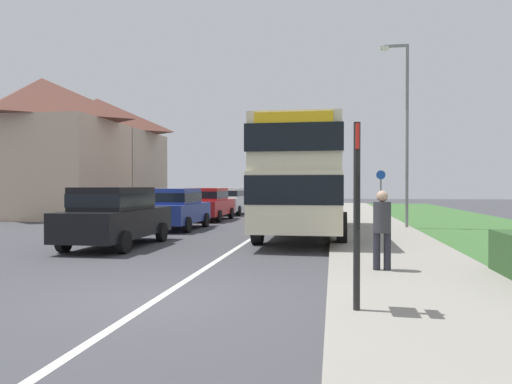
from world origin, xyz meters
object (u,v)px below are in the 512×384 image
object	(u,v)px
double_decker_bus	(304,175)
parked_car_blue	(176,207)
cycle_route_sign	(381,193)
parked_car_black	(116,214)
pedestrian_at_stop	(382,226)
parked_car_red	(208,203)
parked_car_white	(228,200)
street_lamp_mid	(404,124)
bus_stop_sign	(357,203)

from	to	relation	value
double_decker_bus	parked_car_blue	distance (m)	5.65
parked_car_blue	cycle_route_sign	distance (m)	10.13
double_decker_bus	cycle_route_sign	distance (m)	7.82
parked_car_black	parked_car_blue	xyz separation A→B (m)	(-0.06, 5.55, -0.03)
double_decker_bus	pedestrian_at_stop	distance (m)	7.65
parked_car_black	parked_car_red	xyz separation A→B (m)	(-0.12, 10.74, -0.03)
pedestrian_at_stop	parked_car_white	bearing A→B (deg)	110.88
parked_car_blue	pedestrian_at_stop	xyz separation A→B (m)	(7.20, -8.96, 0.07)
street_lamp_mid	bus_stop_sign	bearing A→B (deg)	-100.55
parked_car_white	double_decker_bus	bearing A→B (deg)	-65.64
bus_stop_sign	double_decker_bus	bearing A→B (deg)	97.16
parked_car_white	pedestrian_at_stop	bearing A→B (deg)	-69.12
cycle_route_sign	parked_car_blue	bearing A→B (deg)	-147.67
parked_car_white	cycle_route_sign	world-z (taller)	cycle_route_sign
parked_car_blue	parked_car_red	size ratio (longest dim) A/B	0.94
parked_car_black	parked_car_white	world-z (taller)	parked_car_black
parked_car_blue	bus_stop_sign	xyz separation A→B (m)	(6.57, -12.09, 0.63)
parked_car_blue	bus_stop_sign	distance (m)	13.78
bus_stop_sign	street_lamp_mid	distance (m)	13.83
cycle_route_sign	street_lamp_mid	world-z (taller)	street_lamp_mid
pedestrian_at_stop	bus_stop_sign	xyz separation A→B (m)	(-0.63, -3.13, 0.56)
double_decker_bus	bus_stop_sign	size ratio (longest dim) A/B	3.70
parked_car_blue	parked_car_white	xyz separation A→B (m)	(-0.11, 10.20, -0.00)
bus_stop_sign	parked_car_white	bearing A→B (deg)	106.67
parked_car_blue	street_lamp_mid	world-z (taller)	street_lamp_mid
parked_car_red	pedestrian_at_stop	distance (m)	15.91
parked_car_white	street_lamp_mid	distance (m)	13.24
pedestrian_at_stop	street_lamp_mid	xyz separation A→B (m)	(1.85, 10.20, 3.27)
double_decker_bus	cycle_route_sign	bearing A→B (deg)	65.04
parked_car_black	pedestrian_at_stop	world-z (taller)	parked_car_black
double_decker_bus	street_lamp_mid	xyz separation A→B (m)	(3.80, 2.89, 2.10)
parked_car_blue	street_lamp_mid	distance (m)	9.73
parked_car_blue	street_lamp_mid	size ratio (longest dim) A/B	0.57
bus_stop_sign	parked_car_red	bearing A→B (deg)	111.00
pedestrian_at_stop	cycle_route_sign	bearing A→B (deg)	84.66
bus_stop_sign	parked_car_black	bearing A→B (deg)	134.87
parked_car_blue	pedestrian_at_stop	size ratio (longest dim) A/B	2.52
parked_car_black	pedestrian_at_stop	xyz separation A→B (m)	(7.15, -3.41, 0.03)
pedestrian_at_stop	street_lamp_mid	size ratio (longest dim) A/B	0.23
parked_car_white	pedestrian_at_stop	distance (m)	20.51
parked_car_blue	bus_stop_sign	size ratio (longest dim) A/B	1.62
parked_car_blue	parked_car_white	world-z (taller)	parked_car_blue
parked_car_white	pedestrian_at_stop	size ratio (longest dim) A/B	2.53
pedestrian_at_stop	cycle_route_sign	distance (m)	14.44
double_decker_bus	cycle_route_sign	size ratio (longest dim) A/B	3.82
parked_car_red	street_lamp_mid	size ratio (longest dim) A/B	0.60
double_decker_bus	bus_stop_sign	bearing A→B (deg)	-82.84
double_decker_bus	cycle_route_sign	xyz separation A→B (m)	(3.29, 7.06, -0.71)
double_decker_bus	parked_car_red	world-z (taller)	double_decker_bus
parked_car_blue	parked_car_white	distance (m)	10.20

